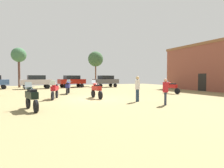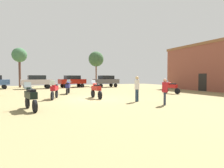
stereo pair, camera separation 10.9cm
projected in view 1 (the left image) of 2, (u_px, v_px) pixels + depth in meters
name	position (u px, v px, depth m)	size (l,w,h in m)	color
ground_plane	(92.00, 99.00, 14.40)	(44.00, 52.00, 0.02)	#8B7C50
motorcycle_1	(55.00, 90.00, 14.22)	(0.86, 2.19, 1.51)	black
motorcycle_2	(31.00, 97.00, 9.41)	(0.78, 2.15, 1.46)	black
motorcycle_4	(68.00, 87.00, 18.47)	(0.82, 2.12, 1.49)	black
motorcycle_5	(171.00, 87.00, 18.96)	(0.70, 2.06, 1.44)	black
motorcycle_8	(96.00, 89.00, 14.69)	(0.62, 2.16, 1.49)	black
car_1	(72.00, 80.00, 29.82)	(4.57, 2.62, 2.00)	black
car_2	(106.00, 80.00, 30.74)	(4.55, 2.53, 2.00)	black
car_5	(36.00, 81.00, 26.53)	(4.50, 2.35, 2.00)	black
person_1	(165.00, 90.00, 11.15)	(0.48, 0.48, 1.64)	#262F42
person_2	(137.00, 87.00, 12.68)	(0.45, 0.45, 1.80)	#21364D
tree_3	(19.00, 56.00, 29.70)	(2.37, 2.37, 6.59)	brown
tree_5	(96.00, 59.00, 35.43)	(2.97, 2.97, 6.79)	brown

